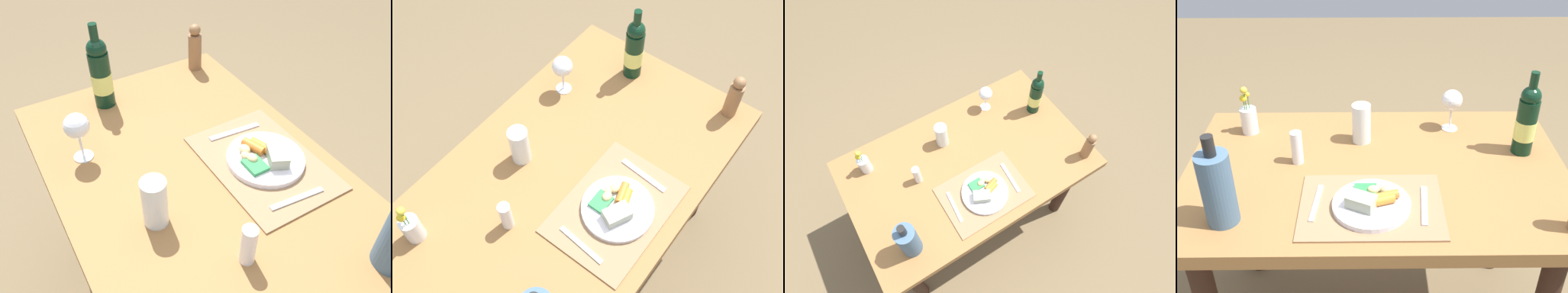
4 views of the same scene
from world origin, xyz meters
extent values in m
plane|color=brown|center=(0.00, 0.00, 0.00)|extent=(8.00, 8.00, 0.00)
cube|color=olive|center=(0.00, 0.00, 0.74)|extent=(1.29, 0.80, 0.05)
cylinder|color=#311E15|center=(-0.54, -0.30, 0.36)|extent=(0.07, 0.07, 0.72)
cylinder|color=#311E15|center=(0.54, -0.30, 0.36)|extent=(0.07, 0.07, 0.72)
cylinder|color=#311E15|center=(-0.54, 0.30, 0.36)|extent=(0.07, 0.07, 0.72)
cylinder|color=#311E15|center=(0.54, 0.30, 0.36)|extent=(0.07, 0.07, 0.72)
cube|color=#926F4D|center=(-0.02, -0.20, 0.77)|extent=(0.44, 0.31, 0.01)
cylinder|color=white|center=(-0.02, -0.20, 0.78)|extent=(0.24, 0.24, 0.02)
cube|color=#989E84|center=(-0.05, -0.22, 0.81)|extent=(0.10, 0.09, 0.04)
cylinder|color=orange|center=(0.02, -0.21, 0.80)|extent=(0.07, 0.05, 0.03)
cylinder|color=orange|center=(0.03, -0.19, 0.80)|extent=(0.08, 0.05, 0.03)
ellipsoid|color=#CDBD7F|center=(-0.01, -0.16, 0.80)|extent=(0.04, 0.03, 0.02)
ellipsoid|color=#DAB178|center=(0.01, -0.15, 0.80)|extent=(0.03, 0.03, 0.02)
ellipsoid|color=tan|center=(0.03, -0.16, 0.80)|extent=(0.04, 0.03, 0.03)
cube|color=#2D8645|center=(-0.04, -0.15, 0.79)|extent=(0.07, 0.06, 0.01)
cube|color=silver|center=(-0.19, -0.18, 0.77)|extent=(0.03, 0.17, 0.00)
cube|color=silver|center=(0.14, -0.20, 0.77)|extent=(0.03, 0.18, 0.00)
cylinder|color=white|center=(0.29, 0.27, 0.77)|extent=(0.06, 0.06, 0.00)
cylinder|color=white|center=(0.29, 0.27, 0.81)|extent=(0.01, 0.01, 0.09)
sphere|color=white|center=(0.29, 0.27, 0.89)|extent=(0.08, 0.08, 0.08)
cylinder|color=silver|center=(-0.05, 0.18, 0.84)|extent=(0.07, 0.07, 0.15)
cylinder|color=silver|center=(-0.05, 0.18, 0.81)|extent=(0.06, 0.06, 0.08)
cylinder|color=black|center=(0.52, 0.10, 0.87)|extent=(0.07, 0.07, 0.20)
sphere|color=black|center=(0.52, 0.10, 0.98)|extent=(0.07, 0.07, 0.07)
cylinder|color=black|center=(0.52, 0.10, 1.03)|extent=(0.03, 0.03, 0.08)
cylinder|color=#D9E26F|center=(0.52, 0.10, 0.86)|extent=(0.07, 0.07, 0.07)
cylinder|color=#8F633F|center=(0.57, -0.30, 0.84)|extent=(0.05, 0.05, 0.14)
sphere|color=#8F633F|center=(0.57, -0.30, 0.93)|extent=(0.04, 0.04, 0.04)
cylinder|color=white|center=(-0.27, 0.05, 0.82)|extent=(0.04, 0.04, 0.12)
cylinder|color=silver|center=(-0.47, 0.25, 0.81)|extent=(0.06, 0.06, 0.10)
cylinder|color=#3F7233|center=(-0.47, 0.26, 0.84)|extent=(0.00, 0.00, 0.16)
sphere|color=yellow|center=(-0.47, 0.26, 0.92)|extent=(0.02, 0.02, 0.02)
cylinder|color=#3F7233|center=(-0.48, 0.25, 0.84)|extent=(0.00, 0.00, 0.14)
sphere|color=yellow|center=(-0.48, 0.25, 0.91)|extent=(0.03, 0.03, 0.03)
cylinder|color=#3F7233|center=(-0.47, 0.24, 0.85)|extent=(0.00, 0.00, 0.18)
sphere|color=gold|center=(-0.47, 0.24, 0.94)|extent=(0.03, 0.03, 0.03)
cylinder|color=#466480|center=(-0.45, -0.25, 0.88)|extent=(0.09, 0.09, 0.23)
cylinder|color=black|center=(-0.45, -0.25, 1.02)|extent=(0.03, 0.03, 0.06)
camera|label=1|loc=(-0.69, 0.44, 1.64)|focal=37.81mm
camera|label=2|loc=(-0.64, -0.56, 2.17)|focal=43.96mm
camera|label=3|loc=(-0.39, -0.76, 2.34)|focal=30.37mm
camera|label=4|loc=(-0.03, -1.33, 1.71)|focal=44.44mm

